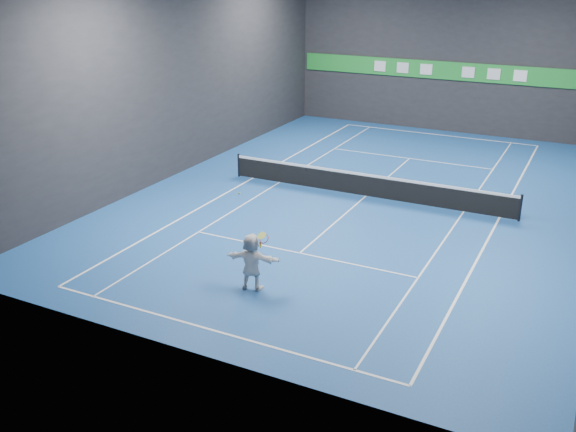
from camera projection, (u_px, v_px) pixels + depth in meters
The scene contains 18 objects.
ground at pixel (365, 196), 27.05m from camera, with size 26.00×26.00×0.00m, color #19478C.
wall_back at pixel (449, 53), 36.22m from camera, with size 18.00×0.10×9.00m, color #242426.
wall_front at pixel (175, 182), 14.60m from camera, with size 18.00×0.10×9.00m, color #242426.
wall_left at pixel (183, 74), 29.18m from camera, with size 0.10×26.00×9.00m, color #242426.
baseline_near at pixel (211, 330), 17.16m from camera, with size 10.98×0.08×0.01m, color white.
baseline_far at pixel (437, 135), 36.94m from camera, with size 10.98×0.08×0.01m, color white.
sideline_doubles_left at pixel (252, 178), 29.35m from camera, with size 0.08×23.78×0.01m, color white.
sideline_doubles_right at pixel (499, 218), 24.75m from camera, with size 0.08×23.78×0.01m, color white.
sideline_singles_left at pixel (279, 183), 28.77m from camera, with size 0.06×23.78×0.01m, color white.
sideline_singles_right at pixel (463, 212), 25.33m from camera, with size 0.06×23.78×0.01m, color white.
service_line_near at pixel (300, 253), 21.73m from camera, with size 8.23×0.06×0.01m, color white.
service_line_far at pixel (410, 158), 32.37m from camera, with size 8.23×0.06×0.01m, color white.
center_service_line at pixel (365, 196), 27.05m from camera, with size 0.06×12.80×0.01m, color white.
player at pixel (252, 262), 19.05m from camera, with size 1.64×0.52×1.77m, color white.
tennis_ball at pixel (239, 193), 18.58m from camera, with size 0.06×0.06×0.06m, color #C2EC27.
tennis_net at pixel (366, 184), 26.85m from camera, with size 12.50×0.10×1.07m.
sponsor_banner at pixel (447, 71), 36.53m from camera, with size 17.64×0.11×1.00m.
tennis_racket at pixel (263, 239), 18.64m from camera, with size 0.47×0.31×0.53m.
Camera 1 is at (8.53, -24.24, 9.09)m, focal length 40.00 mm.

